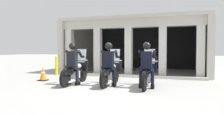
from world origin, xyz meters
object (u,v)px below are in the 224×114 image
motorcycle_right (148,73)px  police_officer_center (109,60)px  police_officer_right (147,61)px  traffic_cone_flank (43,74)px  bollard_kerbside (56,65)px  motorcycle_left (76,71)px  motorcycle_center (111,72)px  police_officer_left (73,60)px

motorcycle_right → police_officer_center: bearing=-160.3°
police_officer_right → traffic_cone_flank: bearing=-176.1°
traffic_cone_flank → bollard_kerbside: (-0.64, 2.02, 0.21)m
motorcycle_left → police_officer_right: size_ratio=1.29×
motorcycle_left → traffic_cone_flank: size_ratio=3.46×
bollard_kerbside → motorcycle_right: bearing=-22.8°
police_officer_center → motorcycle_center: bearing=107.2°
motorcycle_center → traffic_cone_flank: motorcycle_center is taller
police_officer_left → police_officer_right: 2.75m
motorcycle_left → traffic_cone_flank: bearing=-171.5°
motorcycle_right → bollard_kerbside: size_ratio=2.03×
motorcycle_center → police_officer_center: police_officer_center is taller
police_officer_center → motorcycle_right: (1.37, 0.25, -0.44)m
motorcycle_left → traffic_cone_flank: motorcycle_left is taller
motorcycle_right → police_officer_left: bearing=-161.7°
traffic_cone_flank → police_officer_left: bearing=-18.3°
police_officer_left → motorcycle_right: bearing=27.0°
police_officer_left → motorcycle_center: police_officer_left is taller
motorcycle_left → bollard_kerbside: size_ratio=2.03×
motorcycle_right → police_officer_right: bearing=-81.1°
police_officer_left → police_officer_center: size_ratio=1.00×
bollard_kerbside → motorcycle_center: bearing=-29.5°
police_officer_center → bollard_kerbside: (-3.74, 2.40, -0.44)m
motorcycle_right → police_officer_right: (-0.00, -0.28, 0.44)m
motorcycle_center → police_officer_center: (-0.00, -0.28, 0.44)m
police_officer_right → traffic_cone_flank: (-4.47, 0.41, -0.65)m
motorcycle_center → traffic_cone_flank: 3.11m
police_officer_center → bollard_kerbside: police_officer_center is taller
police_officer_left → traffic_cone_flank: (-1.73, 0.57, -0.65)m
police_officer_left → police_officer_right: bearing=21.2°
police_officer_center → bollard_kerbside: size_ratio=1.58×
motorcycle_left → traffic_cone_flank: (-1.73, 0.29, -0.21)m
police_officer_left → bollard_kerbside: police_officer_left is taller
police_officer_center → traffic_cone_flank: 3.19m
motorcycle_center → motorcycle_right: same height
police_officer_left → police_officer_center: 1.39m
bollard_kerbside → motorcycle_left: bearing=-44.2°
motorcycle_center → bollard_kerbside: (-3.74, 2.12, -0.00)m
motorcycle_left → police_officer_right: bearing=15.3°
police_officer_right → motorcycle_right: bearing=98.9°
motorcycle_left → traffic_cone_flank: 1.76m
police_officer_right → traffic_cone_flank: size_ratio=2.69×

